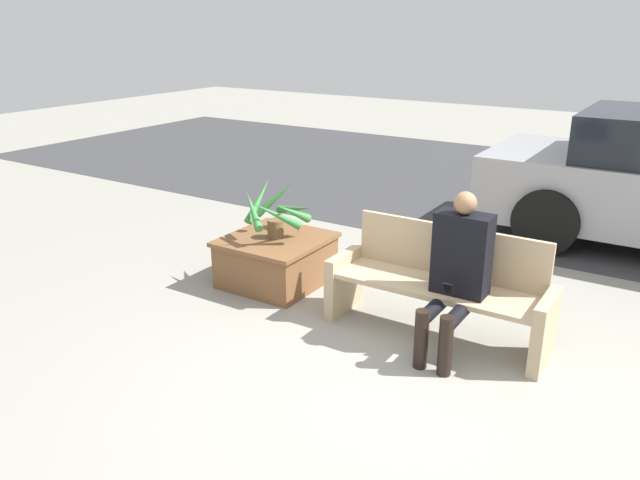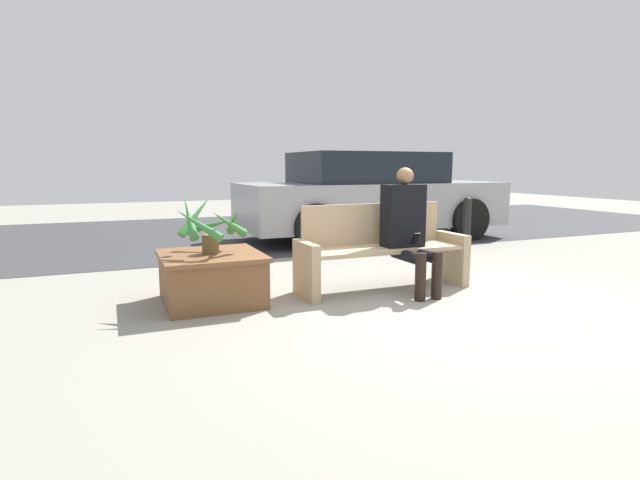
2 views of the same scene
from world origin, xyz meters
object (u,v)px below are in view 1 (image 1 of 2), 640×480
bench (440,286)px  planter_box (276,258)px  potted_plant (275,211)px  person_seated (457,269)px

bench → planter_box: bench is taller
potted_plant → planter_box: bearing=-116.8°
potted_plant → bench: bearing=-4.5°
person_seated → planter_box: person_seated is taller
bench → potted_plant: 1.75m
bench → person_seated: bearing=-44.1°
person_seated → planter_box: (-1.91, 0.32, -0.42)m
person_seated → potted_plant: 1.94m
person_seated → planter_box: 1.98m
bench → person_seated: size_ratio=1.43×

